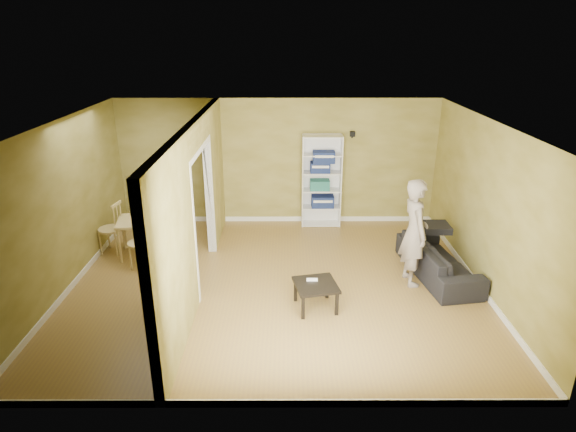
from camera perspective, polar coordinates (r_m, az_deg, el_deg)
The scene contains 16 objects.
room_shell at distance 7.34m, azimuth -1.56°, elevation 0.89°, with size 6.50×6.50×6.50m.
partition at distance 7.47m, azimuth -10.80°, elevation 0.87°, with size 0.22×5.50×2.60m, color tan, non-canonical shape.
wall_speaker at distance 9.86m, azimuth 7.65°, elevation 9.62°, with size 0.10×0.10×0.10m, color black.
sofa at distance 8.36m, azimuth 17.46°, elevation -4.46°, with size 0.82×1.92×0.73m, color black.
person at distance 7.77m, azimuth 14.84°, elevation -0.86°, with size 0.58×0.74×2.05m, color slate.
bookshelf at distance 9.94m, azimuth 3.98°, elevation 4.21°, with size 0.80×0.35×1.90m.
paper_box_navy_a at distance 10.04m, azimuth 4.11°, elevation 1.78°, with size 0.46×0.30×0.24m, color #181252.
paper_box_teal at distance 9.92m, azimuth 3.78°, elevation 3.72°, with size 0.40×0.26×0.20m, color #0F5C58.
paper_box_navy_b at distance 9.81m, azimuth 3.82°, elevation 5.80°, with size 0.40×0.26×0.20m, color navy.
paper_box_navy_c at distance 9.76m, azimuth 4.27°, elevation 7.13°, with size 0.44×0.29×0.23m, color navy.
coffee_table at distance 7.10m, azimuth 3.32°, elevation -8.44°, with size 0.60×0.60×0.40m.
game_controller at distance 7.15m, azimuth 2.87°, elevation -7.54°, with size 0.16×0.04×0.03m, color white.
dining_table at distance 9.02m, azimuth -16.16°, elevation -0.79°, with size 1.08×0.72×0.68m.
chair_left at distance 9.34m, azimuth -20.30°, elevation -1.30°, with size 0.44×0.44×0.97m, color tan, non-canonical shape.
chair_near at distance 8.61m, azimuth -17.13°, elevation -2.91°, with size 0.43×0.43×0.94m, color tan, non-canonical shape.
chair_far at distance 9.63m, azimuth -14.75°, elevation 0.31°, with size 0.48×0.48×1.05m, color tan, non-canonical shape.
Camera 1 is at (0.18, -6.88, 3.85)m, focal length 30.00 mm.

